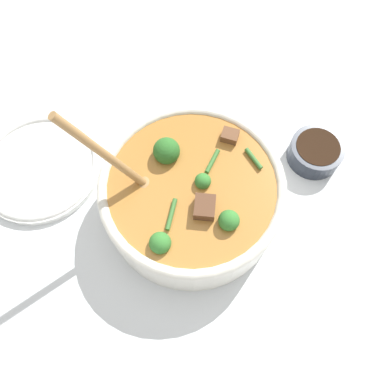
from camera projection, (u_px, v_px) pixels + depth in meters
ground_plane at (192, 206)px, 0.65m from camera, size 4.00×4.00×0.00m
stew_bowl at (192, 194)px, 0.60m from camera, size 0.29×0.31×0.26m
condiment_bowl at (316, 151)px, 0.67m from camera, size 0.09×0.09×0.04m
empty_plate at (40, 167)px, 0.67m from camera, size 0.22×0.22×0.02m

